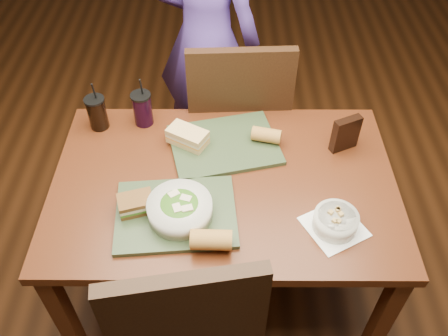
{
  "coord_description": "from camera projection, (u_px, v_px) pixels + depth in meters",
  "views": [
    {
      "loc": [
        0.0,
        -1.2,
        2.08
      ],
      "look_at": [
        0.0,
        0.0,
        0.82
      ],
      "focal_mm": 38.0,
      "sensor_mm": 36.0,
      "label": 1
    }
  ],
  "objects": [
    {
      "name": "tray_near",
      "position": [
        176.0,
        214.0,
        1.67
      ],
      "size": [
        0.45,
        0.35,
        0.02
      ],
      "primitive_type": "cube",
      "rotation": [
        0.0,
        0.0,
        0.08
      ],
      "color": "#2B3A22",
      "rests_on": "dining_table"
    },
    {
      "name": "cup_cola",
      "position": [
        97.0,
        113.0,
        1.95
      ],
      "size": [
        0.08,
        0.08,
        0.22
      ],
      "color": "black",
      "rests_on": "dining_table"
    },
    {
      "name": "chip_bag",
      "position": [
        345.0,
        134.0,
        1.86
      ],
      "size": [
        0.12,
        0.08,
        0.15
      ],
      "primitive_type": "cube",
      "rotation": [
        0.0,
        0.0,
        0.44
      ],
      "color": "black",
      "rests_on": "dining_table"
    },
    {
      "name": "diner",
      "position": [
        206.0,
        40.0,
        2.43
      ],
      "size": [
        0.65,
        0.51,
        1.56
      ],
      "primitive_type": "imported",
      "rotation": [
        0.0,
        0.0,
        2.88
      ],
      "color": "#593BA3",
      "rests_on": "ground"
    },
    {
      "name": "sandwich_near",
      "position": [
        136.0,
        204.0,
        1.65
      ],
      "size": [
        0.14,
        0.11,
        0.06
      ],
      "color": "#593819",
      "rests_on": "tray_near"
    },
    {
      "name": "tray_far",
      "position": [
        224.0,
        145.0,
        1.91
      ],
      "size": [
        0.48,
        0.41,
        0.02
      ],
      "primitive_type": "cube",
      "rotation": [
        0.0,
        0.0,
        0.24
      ],
      "color": "#2B3A22",
      "rests_on": "dining_table"
    },
    {
      "name": "dining_table",
      "position": [
        224.0,
        196.0,
        1.85
      ],
      "size": [
        1.3,
        0.85,
        0.75
      ],
      "color": "#4A200E",
      "rests_on": "ground"
    },
    {
      "name": "cup_berry",
      "position": [
        142.0,
        109.0,
        1.97
      ],
      "size": [
        0.08,
        0.08,
        0.23
      ],
      "color": "black",
      "rests_on": "dining_table"
    },
    {
      "name": "salad_bowl",
      "position": [
        180.0,
        208.0,
        1.63
      ],
      "size": [
        0.22,
        0.22,
        0.07
      ],
      "color": "silver",
      "rests_on": "tray_near"
    },
    {
      "name": "baguette_far",
      "position": [
        266.0,
        135.0,
        1.9
      ],
      "size": [
        0.13,
        0.08,
        0.06
      ],
      "primitive_type": "cylinder",
      "rotation": [
        0.0,
        1.57,
        -0.24
      ],
      "color": "#AD7533",
      "rests_on": "tray_far"
    },
    {
      "name": "ground",
      "position": [
        224.0,
        283.0,
        2.33
      ],
      "size": [
        6.0,
        6.0,
        0.0
      ],
      "primitive_type": "plane",
      "color": "#381C0B",
      "rests_on": "ground"
    },
    {
      "name": "sandwich_far",
      "position": [
        188.0,
        137.0,
        1.89
      ],
      "size": [
        0.18,
        0.15,
        0.06
      ],
      "color": "tan",
      "rests_on": "tray_far"
    },
    {
      "name": "chair_far",
      "position": [
        239.0,
        121.0,
        2.28
      ],
      "size": [
        0.47,
        0.47,
        1.05
      ],
      "color": "black",
      "rests_on": "ground"
    },
    {
      "name": "baguette_near",
      "position": [
        211.0,
        240.0,
        1.54
      ],
      "size": [
        0.14,
        0.07,
        0.07
      ],
      "primitive_type": "cylinder",
      "rotation": [
        0.0,
        1.57,
        -0.03
      ],
      "color": "#AD7533",
      "rests_on": "tray_near"
    },
    {
      "name": "soup_bowl",
      "position": [
        336.0,
        221.0,
        1.61
      ],
      "size": [
        0.25,
        0.25,
        0.07
      ],
      "color": "white",
      "rests_on": "dining_table"
    }
  ]
}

